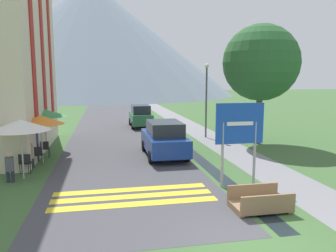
% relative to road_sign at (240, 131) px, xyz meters
% --- Properties ---
extents(ground_plane, '(160.00, 160.00, 0.00)m').
position_rel_road_sign_xyz_m(ground_plane, '(-1.45, 16.03, -2.07)').
color(ground_plane, '#3D6033').
extents(road, '(6.40, 60.00, 0.01)m').
position_rel_road_sign_xyz_m(road, '(-3.95, 26.03, -2.06)').
color(road, '#424247').
rests_on(road, ground_plane).
extents(footpath, '(2.20, 60.00, 0.01)m').
position_rel_road_sign_xyz_m(footpath, '(2.15, 26.03, -2.06)').
color(footpath, slate).
rests_on(footpath, ground_plane).
extents(drainage_channel, '(0.60, 60.00, 0.00)m').
position_rel_road_sign_xyz_m(drainage_channel, '(-0.25, 26.03, -2.06)').
color(drainage_channel, black).
rests_on(drainage_channel, ground_plane).
extents(crosswalk_marking, '(5.44, 1.84, 0.01)m').
position_rel_road_sign_xyz_m(crosswalk_marking, '(-3.95, -0.38, -2.06)').
color(crosswalk_marking, yellow).
rests_on(crosswalk_marking, ground_plane).
extents(mountain_distant, '(67.03, 67.03, 26.77)m').
position_rel_road_sign_xyz_m(mountain_distant, '(-7.34, 71.27, 11.32)').
color(mountain_distant, slate).
rests_on(mountain_distant, ground_plane).
extents(road_sign, '(1.84, 0.11, 3.11)m').
position_rel_road_sign_xyz_m(road_sign, '(0.00, 0.00, 0.00)').
color(road_sign, '#9E9EA3').
rests_on(road_sign, ground_plane).
extents(footbridge, '(1.70, 1.10, 0.65)m').
position_rel_road_sign_xyz_m(footbridge, '(-0.25, -2.25, -1.84)').
color(footbridge, '#846647').
rests_on(footbridge, ground_plane).
extents(parked_car_near, '(1.98, 4.37, 1.82)m').
position_rel_road_sign_xyz_m(parked_car_near, '(-1.85, 5.20, -1.15)').
color(parked_car_near, navy).
rests_on(parked_car_near, ground_plane).
extents(parked_car_far, '(1.73, 3.87, 1.82)m').
position_rel_road_sign_xyz_m(parked_car_far, '(-1.91, 15.64, -1.16)').
color(parked_car_far, '#28663D').
rests_on(parked_car_far, ground_plane).
extents(cafe_chair_near_right, '(0.40, 0.40, 0.85)m').
position_rel_road_sign_xyz_m(cafe_chair_near_right, '(-8.21, 3.26, -1.55)').
color(cafe_chair_near_right, '#232328').
rests_on(cafe_chair_near_right, ground_plane).
extents(cafe_chair_middle, '(0.40, 0.40, 0.85)m').
position_rel_road_sign_xyz_m(cafe_chair_middle, '(-7.92, 4.69, -1.55)').
color(cafe_chair_middle, '#232328').
rests_on(cafe_chair_middle, ground_plane).
extents(cafe_chair_near_left, '(0.40, 0.40, 0.85)m').
position_rel_road_sign_xyz_m(cafe_chair_near_left, '(-8.13, 3.22, -1.55)').
color(cafe_chair_near_left, '#232328').
rests_on(cafe_chair_near_left, ground_plane).
extents(cafe_chair_far_right, '(0.40, 0.40, 0.85)m').
position_rel_road_sign_xyz_m(cafe_chair_far_right, '(-7.83, 6.02, -1.55)').
color(cafe_chair_far_right, '#232328').
rests_on(cafe_chair_far_right, ground_plane).
extents(cafe_umbrella_front_white, '(2.30, 2.30, 2.39)m').
position_rel_road_sign_xyz_m(cafe_umbrella_front_white, '(-8.08, 2.46, 0.11)').
color(cafe_umbrella_front_white, '#B7B2A8').
rests_on(cafe_umbrella_front_white, ground_plane).
extents(cafe_umbrella_middle_orange, '(2.13, 2.13, 2.29)m').
position_rel_road_sign_xyz_m(cafe_umbrella_middle_orange, '(-7.76, 4.86, 0.01)').
color(cafe_umbrella_middle_orange, '#B7B2A8').
rests_on(cafe_umbrella_middle_orange, ground_plane).
extents(cafe_umbrella_rear_green, '(2.35, 2.35, 2.31)m').
position_rel_road_sign_xyz_m(cafe_umbrella_rear_green, '(-8.02, 7.60, 0.05)').
color(cafe_umbrella_rear_green, '#B7B2A8').
rests_on(cafe_umbrella_rear_green, ground_plane).
extents(person_seated_near, '(0.32, 0.32, 1.21)m').
position_rel_road_sign_xyz_m(person_seated_near, '(-8.47, 2.08, -1.40)').
color(person_seated_near, '#282833').
rests_on(person_seated_near, ground_plane).
extents(person_seated_far, '(0.32, 0.32, 1.20)m').
position_rel_road_sign_xyz_m(person_seated_far, '(-8.13, 4.04, -1.40)').
color(person_seated_far, '#282833').
rests_on(person_seated_far, ground_plane).
extents(person_standing_terrace, '(0.32, 0.32, 1.70)m').
position_rel_road_sign_xyz_m(person_standing_terrace, '(-8.15, 5.27, -1.08)').
color(person_standing_terrace, '#282833').
rests_on(person_standing_terrace, ground_plane).
extents(streetlamp, '(0.28, 0.28, 4.95)m').
position_rel_road_sign_xyz_m(streetlamp, '(1.92, 10.02, 0.88)').
color(streetlamp, '#515156').
rests_on(streetlamp, ground_plane).
extents(tree_by_path, '(4.55, 4.55, 7.18)m').
position_rel_road_sign_xyz_m(tree_by_path, '(4.40, 7.30, 2.83)').
color(tree_by_path, brown).
rests_on(tree_by_path, ground_plane).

